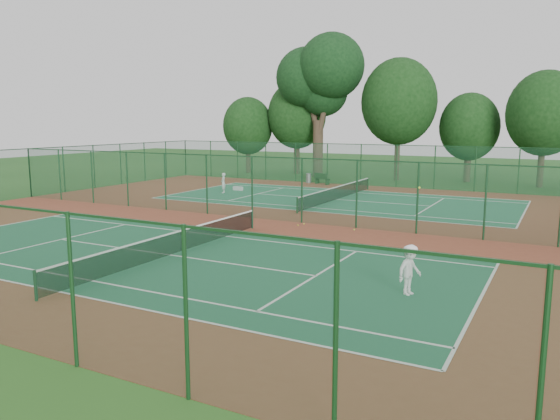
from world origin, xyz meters
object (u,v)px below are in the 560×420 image
Objects in this scene: player_near at (410,270)px; player_far at (223,183)px; trash_bin at (309,178)px; bench at (322,179)px; kit_bag at (238,188)px; big_tree at (320,76)px.

player_far is (-18.82, 17.80, -0.04)m from player_near.
player_far reaches higher than trash_bin.
trash_bin is 1.55m from bench.
kit_bag is at bearing 152.31° from player_far.
kit_bag is (-2.65, -7.45, -0.27)m from trash_bin.
player_far is 1.87× the size of kit_bag.
player_far is at bearing -94.25° from bench.
player_near reaches higher than trash_bin.
player_near is 30.33m from bench.
player_near is at bearing -39.51° from kit_bag.
player_near is 1.05× the size of player_far.
big_tree reaches higher than trash_bin.
player_near is at bearing 23.45° from player_far.
player_near is at bearing -59.40° from trash_bin.
player_far is at bearing -87.61° from kit_bag.
trash_bin is at bearing 52.80° from player_near.
bench is (1.47, -0.49, 0.08)m from trash_bin.
big_tree reaches higher than kit_bag.
trash_bin is 7.92m from kit_bag.
big_tree reaches higher than player_far.
trash_bin is (-16.02, 27.09, -0.39)m from player_near.
player_near reaches higher than player_far.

